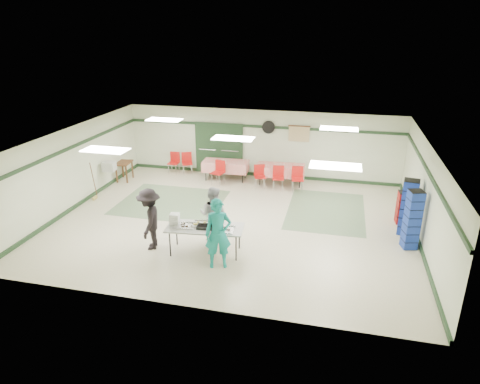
% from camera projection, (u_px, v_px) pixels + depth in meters
% --- Properties ---
extents(floor, '(11.00, 11.00, 0.00)m').
position_uv_depth(floor, '(234.00, 221.00, 13.50)').
color(floor, beige).
rests_on(floor, ground).
extents(ceiling, '(11.00, 11.00, 0.00)m').
position_uv_depth(ceiling, '(233.00, 138.00, 12.52)').
color(ceiling, white).
rests_on(ceiling, wall_back).
extents(wall_back, '(11.00, 0.00, 11.00)m').
position_uv_depth(wall_back, '(261.00, 144.00, 17.09)').
color(wall_back, beige).
rests_on(wall_back, floor).
extents(wall_front, '(11.00, 0.00, 11.00)m').
position_uv_depth(wall_front, '(181.00, 252.00, 8.93)').
color(wall_front, beige).
rests_on(wall_front, floor).
extents(wall_left, '(0.00, 9.00, 9.00)m').
position_uv_depth(wall_left, '(73.00, 168.00, 14.20)').
color(wall_left, beige).
rests_on(wall_left, floor).
extents(wall_right, '(0.00, 9.00, 9.00)m').
position_uv_depth(wall_right, '(426.00, 197.00, 11.82)').
color(wall_right, beige).
rests_on(wall_right, floor).
extents(trim_back, '(11.00, 0.06, 0.10)m').
position_uv_depth(trim_back, '(261.00, 127.00, 16.80)').
color(trim_back, '#1E371F').
rests_on(trim_back, wall_back).
extents(baseboard_back, '(11.00, 0.06, 0.12)m').
position_uv_depth(baseboard_back, '(260.00, 174.00, 17.53)').
color(baseboard_back, '#1E371F').
rests_on(baseboard_back, floor).
extents(trim_left, '(0.06, 9.00, 0.10)m').
position_uv_depth(trim_left, '(71.00, 148.00, 13.93)').
color(trim_left, '#1E371F').
rests_on(trim_left, wall_back).
extents(baseboard_left, '(0.06, 9.00, 0.12)m').
position_uv_depth(baseboard_left, '(79.00, 204.00, 14.66)').
color(baseboard_left, '#1E371F').
rests_on(baseboard_left, floor).
extents(trim_right, '(0.06, 9.00, 0.10)m').
position_uv_depth(trim_right, '(429.00, 173.00, 11.58)').
color(trim_right, '#1E371F').
rests_on(trim_right, wall_back).
extents(baseboard_right, '(0.06, 9.00, 0.12)m').
position_uv_depth(baseboard_right, '(418.00, 238.00, 12.30)').
color(baseboard_right, '#1E371F').
rests_on(baseboard_right, floor).
extents(green_patch_a, '(3.50, 3.00, 0.01)m').
position_uv_depth(green_patch_a, '(171.00, 202.00, 14.95)').
color(green_patch_a, '#627A59').
rests_on(green_patch_a, floor).
extents(green_patch_b, '(2.50, 3.50, 0.01)m').
position_uv_depth(green_patch_b, '(326.00, 211.00, 14.26)').
color(green_patch_b, '#627A59').
rests_on(green_patch_b, floor).
extents(double_door_left, '(0.90, 0.06, 2.10)m').
position_uv_depth(double_door_left, '(208.00, 148.00, 17.62)').
color(double_door_left, gray).
rests_on(double_door_left, floor).
extents(double_door_right, '(0.90, 0.06, 2.10)m').
position_uv_depth(double_door_right, '(230.00, 149.00, 17.41)').
color(double_door_right, gray).
rests_on(double_door_right, floor).
extents(door_frame, '(2.00, 0.03, 2.15)m').
position_uv_depth(door_frame, '(219.00, 149.00, 17.50)').
color(door_frame, '#1E371F').
rests_on(door_frame, floor).
extents(wall_fan, '(0.50, 0.10, 0.50)m').
position_uv_depth(wall_fan, '(269.00, 127.00, 16.71)').
color(wall_fan, black).
rests_on(wall_fan, wall_back).
extents(scroll_banner, '(0.80, 0.02, 0.60)m').
position_uv_depth(scroll_banner, '(299.00, 134.00, 16.53)').
color(scroll_banner, tan).
rests_on(scroll_banner, wall_back).
extents(serving_table, '(2.12, 1.04, 0.76)m').
position_uv_depth(serving_table, '(205.00, 228.00, 11.39)').
color(serving_table, '#B4B5AF').
rests_on(serving_table, floor).
extents(sheet_tray_right, '(0.62, 0.50, 0.02)m').
position_uv_depth(sheet_tray_right, '(223.00, 230.00, 11.20)').
color(sheet_tray_right, silver).
rests_on(sheet_tray_right, serving_table).
extents(sheet_tray_mid, '(0.64, 0.51, 0.02)m').
position_uv_depth(sheet_tray_mid, '(203.00, 224.00, 11.50)').
color(sheet_tray_mid, silver).
rests_on(sheet_tray_mid, serving_table).
extents(sheet_tray_left, '(0.59, 0.47, 0.02)m').
position_uv_depth(sheet_tray_left, '(185.00, 226.00, 11.41)').
color(sheet_tray_left, silver).
rests_on(sheet_tray_left, serving_table).
extents(baking_pan, '(0.48, 0.33, 0.08)m').
position_uv_depth(baking_pan, '(206.00, 227.00, 11.30)').
color(baking_pan, black).
rests_on(baking_pan, serving_table).
extents(foam_box_stack, '(0.27, 0.25, 0.28)m').
position_uv_depth(foam_box_stack, '(175.00, 219.00, 11.54)').
color(foam_box_stack, white).
rests_on(foam_box_stack, serving_table).
extents(volunteer_teal, '(0.78, 0.64, 1.84)m').
position_uv_depth(volunteer_teal, '(218.00, 234.00, 10.66)').
color(volunteer_teal, teal).
rests_on(volunteer_teal, floor).
extents(volunteer_grey, '(0.85, 0.68, 1.65)m').
position_uv_depth(volunteer_grey, '(213.00, 215.00, 11.98)').
color(volunteer_grey, '#96969B').
rests_on(volunteer_grey, floor).
extents(volunteer_dark, '(0.89, 1.24, 1.73)m').
position_uv_depth(volunteer_dark, '(150.00, 219.00, 11.59)').
color(volunteer_dark, black).
rests_on(volunteer_dark, floor).
extents(dining_table_a, '(1.87, 0.91, 0.77)m').
position_uv_depth(dining_table_a, '(281.00, 170.00, 16.48)').
color(dining_table_a, red).
rests_on(dining_table_a, floor).
extents(dining_table_b, '(1.81, 0.88, 0.77)m').
position_uv_depth(dining_table_b, '(226.00, 166.00, 16.95)').
color(dining_table_b, red).
rests_on(dining_table_b, floor).
extents(chair_a, '(0.47, 0.47, 0.89)m').
position_uv_depth(chair_a, '(278.00, 175.00, 15.98)').
color(chair_a, red).
rests_on(chair_a, floor).
extents(chair_b, '(0.52, 0.52, 0.88)m').
position_uv_depth(chair_b, '(260.00, 174.00, 16.13)').
color(chair_b, red).
rests_on(chair_b, floor).
extents(chair_c, '(0.49, 0.49, 0.91)m').
position_uv_depth(chair_c, '(297.00, 176.00, 15.82)').
color(chair_c, red).
rests_on(chair_c, floor).
extents(chair_d, '(0.54, 0.54, 0.94)m').
position_uv_depth(chair_d, '(219.00, 170.00, 16.46)').
color(chair_d, red).
rests_on(chair_d, floor).
extents(chair_loose_a, '(0.55, 0.55, 0.89)m').
position_uv_depth(chair_loose_a, '(187.00, 161.00, 17.65)').
color(chair_loose_a, red).
rests_on(chair_loose_a, floor).
extents(chair_loose_b, '(0.42, 0.42, 0.89)m').
position_uv_depth(chair_loose_b, '(174.00, 160.00, 17.71)').
color(chair_loose_b, red).
rests_on(chair_loose_b, floor).
extents(crate_stack_blue_a, '(0.50, 0.50, 1.68)m').
position_uv_depth(crate_stack_blue_a, '(408.00, 207.00, 12.41)').
color(crate_stack_blue_a, '#19339B').
rests_on(crate_stack_blue_a, floor).
extents(crate_stack_red, '(0.42, 0.42, 1.03)m').
position_uv_depth(crate_stack_red, '(404.00, 208.00, 13.20)').
color(crate_stack_red, maroon).
rests_on(crate_stack_red, floor).
extents(crate_stack_blue_b, '(0.45, 0.45, 1.70)m').
position_uv_depth(crate_stack_blue_b, '(412.00, 220.00, 11.59)').
color(crate_stack_blue_b, '#19339B').
rests_on(crate_stack_blue_b, floor).
extents(printer_table, '(0.59, 0.83, 0.74)m').
position_uv_depth(printer_table, '(124.00, 165.00, 16.85)').
color(printer_table, brown).
rests_on(printer_table, floor).
extents(office_printer, '(0.49, 0.44, 0.35)m').
position_uv_depth(office_printer, '(109.00, 166.00, 15.76)').
color(office_printer, '#AFAFAA').
rests_on(office_printer, printer_table).
extents(broom, '(0.06, 0.22, 1.35)m').
position_uv_depth(broom, '(94.00, 180.00, 14.97)').
color(broom, brown).
rests_on(broom, floor).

